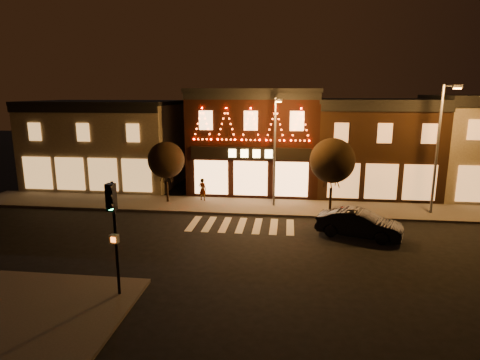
% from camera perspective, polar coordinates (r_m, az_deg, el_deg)
% --- Properties ---
extents(ground, '(120.00, 120.00, 0.00)m').
position_cam_1_polar(ground, '(21.24, -1.11, -9.88)').
color(ground, black).
rests_on(ground, ground).
extents(sidewalk_far, '(44.00, 4.00, 0.15)m').
position_cam_1_polar(sidewalk_far, '(28.61, 5.10, -3.86)').
color(sidewalk_far, '#47423D').
rests_on(sidewalk_far, ground).
extents(sidewalk_near, '(7.00, 7.00, 0.15)m').
position_cam_1_polar(sidewalk_near, '(17.09, -28.32, -17.00)').
color(sidewalk_near, '#47423D').
rests_on(sidewalk_near, ground).
extents(building_left, '(12.20, 8.28, 7.30)m').
position_cam_1_polar(building_left, '(37.24, -18.28, 4.98)').
color(building_left, '#6D604D').
rests_on(building_left, ground).
extents(building_pulp, '(10.20, 8.34, 8.30)m').
position_cam_1_polar(building_pulp, '(33.78, 2.16, 5.76)').
color(building_pulp, black).
rests_on(building_pulp, ground).
extents(building_right_a, '(9.20, 8.28, 7.50)m').
position_cam_1_polar(building_right_a, '(34.40, 18.19, 4.60)').
color(building_right_a, '#341E12').
rests_on(building_right_a, ground).
extents(traffic_signal_near, '(0.36, 0.48, 4.59)m').
position_cam_1_polar(traffic_signal_near, '(16.07, -17.53, -5.06)').
color(traffic_signal_near, black).
rests_on(traffic_signal_near, sidewalk_near).
extents(streetlamp_mid, '(0.56, 1.73, 7.52)m').
position_cam_1_polar(streetlamp_mid, '(27.71, 5.00, 5.10)').
color(streetlamp_mid, '#59595E').
rests_on(streetlamp_mid, sidewalk_far).
extents(streetlamp_right, '(0.55, 1.92, 8.37)m').
position_cam_1_polar(streetlamp_right, '(28.68, 26.47, 5.11)').
color(streetlamp_right, '#59595E').
rests_on(streetlamp_right, sidewalk_far).
extents(tree_left, '(2.64, 2.64, 4.42)m').
position_cam_1_polar(tree_left, '(29.51, -10.41, 2.80)').
color(tree_left, black).
rests_on(tree_left, sidewalk_far).
extents(tree_right, '(2.97, 2.97, 4.96)m').
position_cam_1_polar(tree_right, '(27.15, 12.94, 2.68)').
color(tree_right, black).
rests_on(tree_right, sidewalk_far).
extents(dark_sedan, '(4.95, 3.04, 1.54)m').
position_cam_1_polar(dark_sedan, '(23.79, 16.51, -5.95)').
color(dark_sedan, black).
rests_on(dark_sedan, ground).
extents(pedestrian, '(0.71, 0.59, 1.65)m').
position_cam_1_polar(pedestrian, '(30.00, -5.31, -1.31)').
color(pedestrian, gray).
rests_on(pedestrian, sidewalk_far).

